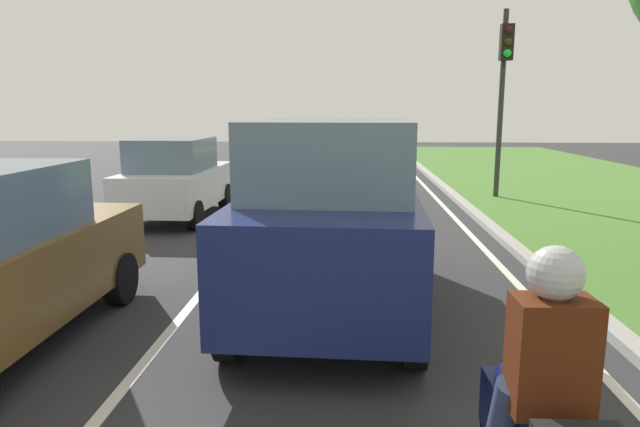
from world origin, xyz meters
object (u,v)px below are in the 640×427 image
car_hatchback_far (176,179)px  rider_person (549,351)px  car_suv_ahead (333,215)px  traffic_light_near_right (504,75)px

car_hatchback_far → rider_person: 10.55m
car_suv_ahead → traffic_light_near_right: traffic_light_near_right is taller
car_suv_ahead → traffic_light_near_right: bearing=66.5°
rider_person → traffic_light_near_right: size_ratio=0.24×
car_suv_ahead → rider_person: (1.23, -3.79, 0.02)m
car_hatchback_far → rider_person: car_hatchback_far is taller
car_suv_ahead → car_hatchback_far: 6.66m
car_hatchback_far → rider_person: (4.87, -9.36, 0.31)m
car_hatchback_far → traffic_light_near_right: traffic_light_near_right is taller
car_suv_ahead → car_hatchback_far: bearing=125.4°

